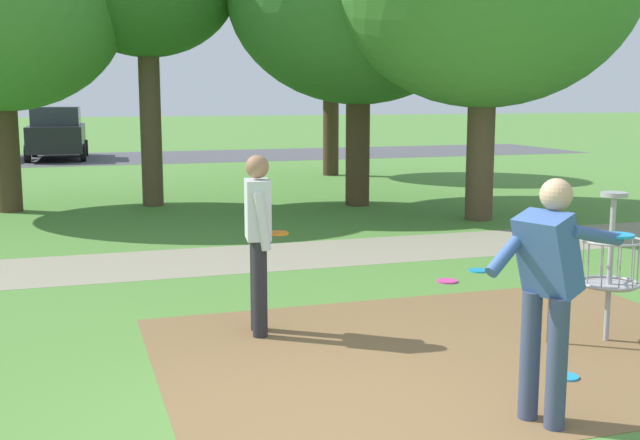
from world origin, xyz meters
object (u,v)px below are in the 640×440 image
(player_foreground_watching, at_px, (258,234))
(player_throwing, at_px, (549,285))
(frisbee_far_left, at_px, (542,289))
(frisbee_far_right, at_px, (447,281))
(frisbee_mid_grass, at_px, (478,270))
(parked_car_center_left, at_px, (57,133))
(tree_mid_left, at_px, (331,22))
(frisbee_scattered_a, at_px, (566,377))
(disc_golf_basket, at_px, (604,261))

(player_foreground_watching, bearing_deg, player_throwing, -62.32)
(frisbee_far_left, height_order, frisbee_far_right, same)
(frisbee_mid_grass, xyz_separation_m, parked_car_center_left, (-5.26, 20.64, 0.91))
(frisbee_far_left, distance_m, tree_mid_left, 14.20)
(player_throwing, height_order, frisbee_scattered_a, player_throwing)
(frisbee_far_left, bearing_deg, frisbee_far_right, 140.85)
(disc_golf_basket, xyz_separation_m, frisbee_mid_grass, (0.38, 2.96, -0.74))
(frisbee_far_right, bearing_deg, frisbee_mid_grass, 32.08)
(parked_car_center_left, bearing_deg, frisbee_far_left, -75.87)
(parked_car_center_left, bearing_deg, frisbee_mid_grass, -75.69)
(frisbee_far_left, xyz_separation_m, tree_mid_left, (1.91, 13.42, 4.23))
(player_foreground_watching, xyz_separation_m, frisbee_far_left, (3.54, 0.64, -0.96))
(player_throwing, distance_m, frisbee_scattered_a, 1.38)
(frisbee_mid_grass, relative_size, tree_mid_left, 0.04)
(player_foreground_watching, bearing_deg, tree_mid_left, 68.79)
(player_throwing, distance_m, tree_mid_left, 17.50)
(player_throwing, bearing_deg, frisbee_mid_grass, 66.17)
(frisbee_mid_grass, height_order, frisbee_far_right, same)
(frisbee_far_left, xyz_separation_m, parked_car_center_left, (-5.48, 21.76, 0.91))
(parked_car_center_left, bearing_deg, player_throwing, -82.45)
(frisbee_far_right, bearing_deg, player_foreground_watching, -153.21)
(frisbee_mid_grass, bearing_deg, tree_mid_left, 80.19)
(frisbee_mid_grass, relative_size, frisbee_scattered_a, 1.24)
(disc_golf_basket, distance_m, frisbee_mid_grass, 3.07)
(frisbee_mid_grass, relative_size, parked_car_center_left, 0.06)
(frisbee_mid_grass, xyz_separation_m, frisbee_scattered_a, (-1.26, -3.70, 0.00))
(player_throwing, distance_m, frisbee_far_right, 4.31)
(disc_golf_basket, xyz_separation_m, tree_mid_left, (2.50, 15.26, 3.49))
(player_foreground_watching, bearing_deg, frisbee_scattered_a, -43.11)
(disc_golf_basket, distance_m, tree_mid_left, 15.85)
(player_throwing, bearing_deg, parked_car_center_left, 97.55)
(player_foreground_watching, distance_m, frisbee_scattered_a, 2.99)
(frisbee_scattered_a, bearing_deg, frisbee_mid_grass, 71.19)
(frisbee_far_right, height_order, parked_car_center_left, parked_car_center_left)
(frisbee_far_right, bearing_deg, disc_golf_basket, -83.73)
(player_foreground_watching, xyz_separation_m, player_throwing, (1.39, -2.64, 0.02))
(frisbee_scattered_a, distance_m, parked_car_center_left, 24.69)
(tree_mid_left, bearing_deg, player_foreground_watching, -111.21)
(frisbee_scattered_a, height_order, tree_mid_left, tree_mid_left)
(frisbee_mid_grass, bearing_deg, parked_car_center_left, 104.31)
(disc_golf_basket, relative_size, frisbee_mid_grass, 5.52)
(frisbee_mid_grass, relative_size, frisbee_far_left, 1.00)
(player_foreground_watching, bearing_deg, parked_car_center_left, 94.93)
(frisbee_mid_grass, height_order, frisbee_far_left, same)
(frisbee_far_left, bearing_deg, frisbee_mid_grass, 100.78)
(frisbee_far_right, bearing_deg, tree_mid_left, 77.65)
(player_foreground_watching, relative_size, parked_car_center_left, 0.40)
(player_throwing, bearing_deg, frisbee_far_right, 72.11)
(frisbee_far_right, distance_m, parked_car_center_left, 21.57)
(frisbee_far_right, distance_m, frisbee_scattered_a, 3.34)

